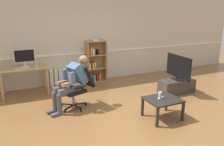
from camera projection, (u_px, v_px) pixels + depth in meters
ground_plane at (122, 114)px, 4.75m from camera, size 18.00×18.00×0.00m
back_wall at (83, 39)px, 6.70m from camera, size 12.00×0.13×2.70m
computer_desk at (24, 71)px, 5.74m from camera, size 1.18×0.64×0.76m
imac_monitor at (24, 56)px, 5.72m from camera, size 0.52×0.14×0.45m
keyboard at (22, 68)px, 5.57m from camera, size 0.37×0.12×0.02m
computer_mouse at (36, 66)px, 5.72m from camera, size 0.06×0.10×0.03m
bookshelf at (95, 63)px, 6.83m from camera, size 0.62×0.29×1.32m
radiator at (61, 77)px, 6.59m from camera, size 0.89×0.08×0.52m
office_chair at (78, 85)px, 5.05m from camera, size 0.83×0.68×0.97m
person_seated at (72, 81)px, 4.91m from camera, size 1.05×0.62×1.19m
tv_stand at (177, 86)px, 5.98m from camera, size 0.98×0.42×0.37m
tv_screen at (178, 67)px, 5.84m from camera, size 0.22×0.97×0.67m
coffee_table at (163, 101)px, 4.49m from camera, size 0.69×0.59×0.43m
drinking_glass at (160, 95)px, 4.48m from camera, size 0.07×0.07×0.14m
spare_remote at (161, 98)px, 4.50m from camera, size 0.15×0.07×0.02m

